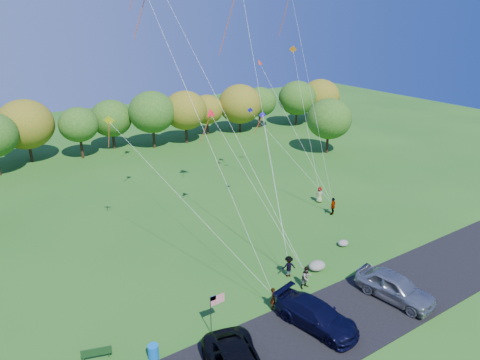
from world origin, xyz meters
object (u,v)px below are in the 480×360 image
(minivan_navy, at_px, (316,315))
(flyer_e, at_px, (320,195))
(park_bench, at_px, (96,354))
(flyer_d, at_px, (333,206))
(flyer_c, at_px, (289,266))
(flyer_b, at_px, (306,277))
(flyer_a, at_px, (273,298))
(trash_barrel, at_px, (153,352))
(minivan_silver, at_px, (395,287))

(minivan_navy, relative_size, flyer_e, 3.28)
(flyer_e, bearing_deg, park_bench, 55.98)
(flyer_d, xyz_separation_m, flyer_e, (0.88, 2.80, -0.03))
(flyer_c, bearing_deg, flyer_e, -121.18)
(flyer_b, distance_m, flyer_e, 14.89)
(flyer_c, relative_size, flyer_e, 0.99)
(flyer_a, relative_size, trash_barrel, 1.74)
(flyer_e, relative_size, park_bench, 1.04)
(park_bench, distance_m, trash_barrel, 3.10)
(minivan_silver, distance_m, flyer_e, 15.93)
(flyer_e, bearing_deg, flyer_a, 73.49)
(minivan_silver, bearing_deg, park_bench, 154.00)
(park_bench, bearing_deg, flyer_e, 38.00)
(flyer_e, xyz_separation_m, park_bench, (-24.84, -9.33, -0.34))
(minivan_silver, distance_m, flyer_d, 13.02)
(minivan_navy, height_order, minivan_silver, minivan_silver)
(flyer_c, bearing_deg, trash_barrel, 31.71)
(flyer_a, bearing_deg, flyer_c, -3.22)
(trash_barrel, bearing_deg, minivan_navy, -17.16)
(minivan_silver, distance_m, flyer_c, 7.27)
(minivan_navy, height_order, flyer_e, flyer_e)
(minivan_navy, bearing_deg, flyer_a, 99.61)
(flyer_e, distance_m, park_bench, 26.53)
(flyer_c, xyz_separation_m, park_bench, (-13.98, -0.72, -0.34))
(flyer_c, relative_size, flyer_d, 0.95)
(flyer_c, distance_m, park_bench, 14.00)
(minivan_silver, height_order, flyer_d, minivan_silver)
(park_bench, relative_size, trash_barrel, 1.77)
(flyer_b, bearing_deg, flyer_e, 42.51)
(minivan_silver, height_order, trash_barrel, minivan_silver)
(flyer_a, distance_m, flyer_c, 3.91)
(flyer_d, bearing_deg, flyer_b, 13.74)
(flyer_a, distance_m, flyer_d, 15.45)
(trash_barrel, bearing_deg, flyer_c, 11.29)
(trash_barrel, bearing_deg, flyer_e, 26.13)
(minivan_navy, bearing_deg, park_bench, 146.70)
(flyer_e, distance_m, trash_barrel, 24.67)
(minivan_navy, xyz_separation_m, trash_barrel, (-9.33, 2.88, -0.40))
(flyer_c, xyz_separation_m, flyer_d, (9.98, 5.81, 0.04))
(flyer_b, bearing_deg, minivan_silver, -46.88)
(minivan_navy, relative_size, flyer_b, 3.26)
(flyer_b, bearing_deg, flyer_c, 93.91)
(flyer_b, height_order, trash_barrel, flyer_b)
(flyer_d, relative_size, park_bench, 1.08)
(flyer_a, height_order, flyer_d, flyer_d)
(flyer_b, height_order, flyer_c, flyer_b)
(flyer_d, bearing_deg, flyer_c, 6.31)
(flyer_e, height_order, park_bench, flyer_e)
(minivan_silver, xyz_separation_m, flyer_d, (5.72, 11.70, -0.10))
(flyer_c, distance_m, trash_barrel, 11.52)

